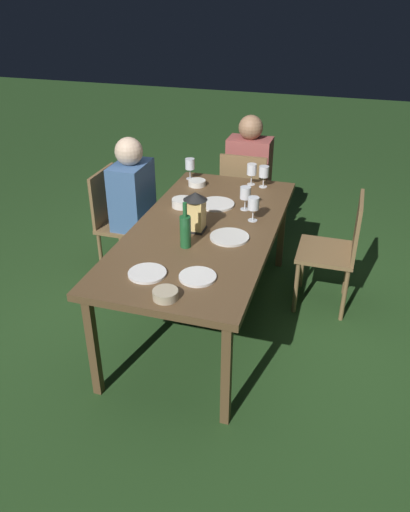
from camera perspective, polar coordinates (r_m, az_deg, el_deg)
The scene contains 21 objects.
ground_plane at distance 3.67m, azimuth 0.00°, elevation -6.96°, with size 16.00×16.00×0.00m, color #26471E.
dining_table at distance 3.32m, azimuth 0.00°, elevation 2.53°, with size 1.94×0.92×0.73m.
chair_side_left_a at distance 4.06m, azimuth -9.81°, elevation 4.31°, with size 0.42×0.40×0.87m.
person_in_blue at distance 3.92m, azimuth -7.41°, elevation 6.00°, with size 0.38×0.47×1.15m.
chair_head_near at distance 4.47m, azimuth 4.57°, elevation 7.08°, with size 0.40×0.42×0.87m.
person_in_rust at distance 4.60m, azimuth 5.19°, elevation 9.71°, with size 0.48×0.38×1.15m.
chair_side_right_a at distance 3.68m, azimuth 14.84°, elevation 0.97°, with size 0.42×0.40×0.87m.
lantern_centerpiece at distance 3.19m, azimuth -1.10°, elevation 5.34°, with size 0.15×0.15×0.27m.
green_bottle_on_table at distance 3.01m, azimuth -2.26°, elevation 2.93°, with size 0.07×0.07×0.29m.
wine_glass_a at distance 3.93m, azimuth 6.75°, elevation 9.44°, with size 0.08×0.08×0.17m.
wine_glass_b at distance 4.08m, azimuth -1.73°, elevation 10.36°, with size 0.08×0.08×0.17m.
wine_glass_c at distance 3.52m, azimuth 4.64°, elevation 7.08°, with size 0.08×0.08×0.17m.
wine_glass_d at distance 3.97m, azimuth 5.36°, elevation 9.72°, with size 0.08×0.08×0.17m.
wine_glass_e at distance 3.35m, azimuth 5.55°, elevation 5.87°, with size 0.08×0.08×0.17m.
plate_a at distance 2.73m, azimuth -0.85°, elevation -2.39°, with size 0.21×0.21×0.01m, color white.
plate_b at distance 3.15m, azimuth 2.81°, elevation 2.17°, with size 0.25×0.25×0.01m, color silver.
plate_c at distance 3.62m, azimuth 1.31°, elevation 5.96°, with size 0.26×0.26×0.01m, color white.
plate_d at distance 2.78m, azimuth -6.62°, elevation -1.98°, with size 0.22×0.22×0.01m, color white.
bowl_olives at distance 3.59m, azimuth -2.61°, elevation 6.13°, with size 0.15×0.15×0.06m.
bowl_bread at distance 3.97m, azimuth -0.92°, elevation 8.38°, with size 0.14×0.14×0.04m.
bowl_salad at distance 2.57m, azimuth -4.55°, elevation -4.36°, with size 0.13×0.13×0.05m.
Camera 1 is at (2.83, 0.86, 2.18)m, focal length 35.00 mm.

